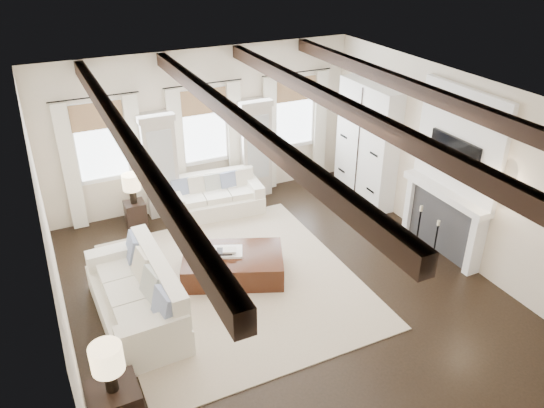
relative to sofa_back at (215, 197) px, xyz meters
name	(u,v)px	position (x,y,z in m)	size (l,w,h in m)	color
ground	(286,294)	(0.06, -3.11, -0.32)	(7.50, 7.50, 0.00)	black
room_shell	(303,159)	(0.80, -2.21, 1.57)	(6.54, 7.54, 3.22)	#F3E4CB
area_rug	(235,283)	(-0.58, -2.48, -0.31)	(3.85, 4.35, 0.02)	#B9A890
sofa_back	(215,197)	(0.00, 0.00, 0.00)	(1.93, 1.00, 0.80)	white
sofa_left	(140,297)	(-2.16, -2.68, 0.07)	(1.10, 2.30, 0.97)	white
ottoman	(233,266)	(-0.52, -2.28, -0.11)	(1.65, 1.03, 0.43)	black
tray	(227,252)	(-0.58, -2.19, 0.13)	(0.50, 0.38, 0.04)	white
book_lower	(225,252)	(-0.64, -2.22, 0.17)	(0.26, 0.20, 0.04)	#262628
book_upper	(229,250)	(-0.57, -2.27, 0.20)	(0.22, 0.17, 0.03)	beige
side_table_front	(116,406)	(-2.87, -4.46, -0.04)	(0.57, 0.57, 0.57)	black
lamp_front	(107,361)	(-2.87, -4.46, 0.68)	(0.37, 0.37, 0.64)	black
side_table_back	(136,215)	(-1.63, 0.02, -0.04)	(0.38, 0.38, 0.57)	black
lamp_back	(132,184)	(-1.63, 0.02, 0.64)	(0.34, 0.34, 0.58)	black
candlestick_near	(435,241)	(2.96, -3.25, -0.02)	(0.15, 0.15, 0.73)	black
candlestick_far	(418,228)	(2.96, -2.78, 0.00)	(0.16, 0.16, 0.79)	black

